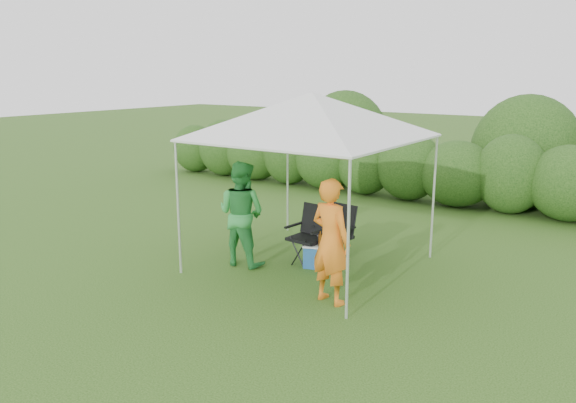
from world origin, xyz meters
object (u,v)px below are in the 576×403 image
Objects in this scene: chair_left at (310,231)px; cooler at (318,256)px; chair_right at (337,229)px; man at (331,241)px; canopy at (312,116)px; woman at (241,213)px.

cooler is at bearing -22.66° from chair_left.
chair_right is 0.55× the size of man.
chair_left is 0.45m from cooler.
canopy reaches higher than man.
chair_right is (0.23, 0.46, -1.92)m from canopy.
man is 1.59m from cooler.
chair_left is 1.72m from man.
woman reaches higher than chair_right.
canopy is 2.27m from cooler.
canopy is at bearing -36.14° from man.
woman is at bearing -131.39° from chair_right.
man is at bearing -42.22° from chair_left.
canopy is 3.19× the size of chair_left.
canopy is at bearing -47.49° from chair_left.
chair_right is 1.77× the size of cooler.
chair_left reaches higher than chair_right.
chair_right is 0.55× the size of woman.
cooler is at bearing -40.37° from man.
man reaches higher than chair_left.
canopy is 3.23× the size of chair_right.
cooler is (1.13, 0.58, -0.67)m from woman.
woman is 3.20× the size of cooler.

